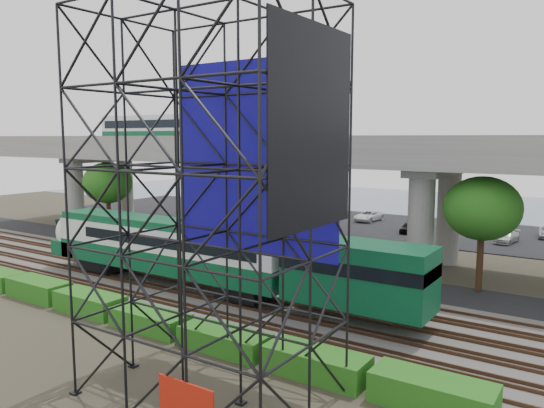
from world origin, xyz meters
The scene contains 13 objects.
ground centered at (0.00, 0.00, 0.00)m, with size 140.00×140.00×0.00m, color #474233.
ballast_bed centered at (0.00, 2.00, 0.10)m, with size 90.00×12.00×0.20m, color slate.
service_road centered at (0.00, 10.50, 0.04)m, with size 90.00×5.00×0.08m, color black.
parking_lot centered at (0.00, 34.00, 0.04)m, with size 90.00×18.00×0.08m, color black.
harbor_water centered at (0.00, 56.00, 0.01)m, with size 140.00×40.00×0.03m, color #455772.
rail_tracks centered at (0.00, 2.00, 0.28)m, with size 90.00×9.52×0.16m.
commuter_train centered at (-1.85, 2.00, 2.88)m, with size 29.30×3.06×4.30m.
overpass centered at (-1.46, 16.00, 8.21)m, with size 80.00×12.00×12.40m.
scaffold_tower centered at (8.28, -7.98, 7.47)m, with size 9.36×6.36×15.00m.
hedge_strip centered at (1.01, -4.30, 0.56)m, with size 34.60×1.80×1.20m.
trees centered at (-4.67, 16.17, 5.57)m, with size 40.94×16.94×7.69m.
suv centered at (-13.24, 9.97, 0.78)m, with size 2.31×5.02×1.39m, color black.
parked_cars centered at (0.13, 33.75, 0.67)m, with size 35.05×9.52×1.27m.
Camera 1 is at (21.37, -23.38, 10.17)m, focal length 35.00 mm.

